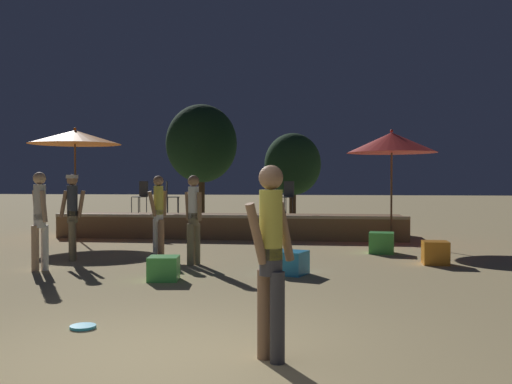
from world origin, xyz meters
name	(u,v)px	position (x,y,z in m)	size (l,w,h in m)	color
ground_plane	(145,362)	(0.00, 0.00, 0.00)	(120.00, 120.00, 0.00)	tan
wooden_deck	(233,226)	(-1.15, 11.32, 0.30)	(9.56, 2.41, 0.67)	olive
patio_umbrella_0	(392,143)	(3.13, 9.96, 2.54)	(2.26, 2.26, 2.88)	brown
patio_umbrella_1	(75,137)	(-5.35, 10.13, 2.77)	(2.49, 2.49, 3.05)	brown
cube_seat_1	(164,268)	(-1.02, 3.97, 0.19)	(0.53, 0.53, 0.38)	#4CC651
cube_seat_2	(291,263)	(0.94, 4.81, 0.20)	(0.64, 0.64, 0.39)	#2D9EDB
cube_seat_3	(382,243)	(2.71, 7.88, 0.23)	(0.58, 0.58, 0.45)	#4CC651
cube_seat_4	(435,253)	(3.57, 6.31, 0.22)	(0.48, 0.48, 0.44)	orange
person_0	(72,212)	(-3.45, 5.92, 0.96)	(0.50, 0.29, 1.70)	#997051
person_1	(271,255)	(1.08, 0.18, 0.93)	(0.43, 0.47, 1.71)	#3F3F47
person_2	(159,213)	(-1.94, 6.72, 0.91)	(0.33, 0.45, 1.69)	white
person_3	(40,217)	(-3.43, 4.61, 0.94)	(0.46, 0.39, 1.73)	white
person_4	(194,217)	(-0.95, 5.68, 0.90)	(0.40, 0.31, 1.68)	#72664C
bistro_chair_0	(170,194)	(-2.92, 10.96, 1.21)	(0.44, 0.44, 0.90)	#2D3338
bistro_chair_1	(141,194)	(-3.80, 11.12, 1.21)	(0.47, 0.47, 0.90)	#2D3338
bistro_chair_2	(287,194)	(0.39, 11.39, 1.21)	(0.47, 0.48, 0.90)	#2D3338
frisbee_disc	(83,327)	(-1.02, 1.01, 0.02)	(0.28, 0.28, 0.03)	#33B2D8
background_tree_0	(293,164)	(0.08, 18.59, 2.26)	(2.31, 2.31, 3.54)	#3D2B1C
background_tree_1	(201,144)	(-4.06, 20.00, 3.23)	(3.14, 3.14, 4.97)	#3D2B1C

